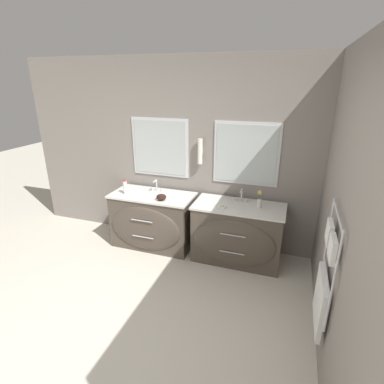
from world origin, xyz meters
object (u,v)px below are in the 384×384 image
amenity_bowl (161,197)px  flower_vase (259,200)px  vanity_left (152,220)px  toiletry_bottle (125,187)px  vanity_right (237,234)px

amenity_bowl → flower_vase: flower_vase is taller
vanity_left → toiletry_bottle: size_ratio=5.68×
vanity_left → amenity_bowl: amenity_bowl is taller
vanity_right → toiletry_bottle: (-1.59, -0.06, 0.48)m
vanity_right → amenity_bowl: bearing=-173.9°
flower_vase → vanity_right: bearing=-165.8°
vanity_right → amenity_bowl: amenity_bowl is taller
flower_vase → vanity_left: bearing=-177.6°
vanity_right → flower_vase: size_ratio=5.22×
vanity_right → vanity_left: bearing=180.0°
amenity_bowl → flower_vase: bearing=7.7°
vanity_right → flower_vase: bearing=14.2°
vanity_right → flower_vase: (0.24, 0.06, 0.48)m
vanity_right → toiletry_bottle: size_ratio=5.68×
vanity_left → vanity_right: bearing=0.0°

